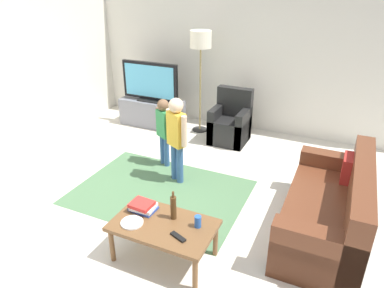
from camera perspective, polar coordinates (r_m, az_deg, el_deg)
ground at (r=4.36m, az=-3.35°, el=-10.85°), size 7.80×7.80×0.00m
wall_back at (r=6.43m, az=9.24°, el=14.13°), size 6.00×0.12×2.70m
area_rug at (r=4.72m, az=-5.17°, el=-7.73°), size 2.20×1.60×0.01m
tv_stand at (r=6.73m, az=-6.45°, el=5.00°), size 1.20×0.44×0.50m
tv at (r=6.53m, az=-6.81°, el=9.91°), size 1.10×0.28×0.71m
couch at (r=4.15m, az=21.75°, el=-10.15°), size 0.80×1.80×0.86m
armchair at (r=6.06m, az=6.28°, el=3.19°), size 0.60×0.60×0.90m
floor_lamp at (r=6.11m, az=1.41°, el=15.71°), size 0.36×0.36×1.78m
child_near_tv at (r=5.11m, az=-4.59°, el=2.84°), size 0.31×0.21×1.03m
child_center at (r=4.64m, az=-2.53°, el=1.80°), size 0.37×0.24×1.20m
coffee_table at (r=3.53m, az=-4.62°, el=-13.35°), size 1.00×0.60×0.42m
book_stack at (r=3.67m, az=-7.91°, el=-9.97°), size 0.27×0.23×0.10m
bottle at (r=3.49m, az=-3.02°, el=-10.18°), size 0.06×0.06×0.31m
tv_remote at (r=3.33m, az=-2.26°, el=-14.76°), size 0.18×0.11×0.02m
soda_can at (r=3.42m, az=0.95°, el=-12.42°), size 0.07×0.07×0.12m
plate at (r=3.54m, az=-9.67°, el=-12.41°), size 0.22×0.22×0.02m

